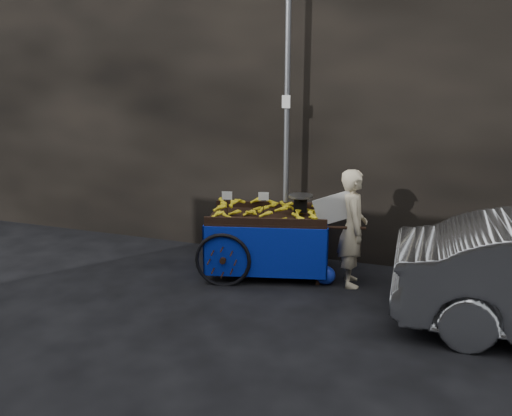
% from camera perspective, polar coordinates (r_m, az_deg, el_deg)
% --- Properties ---
extents(ground, '(80.00, 80.00, 0.00)m').
position_cam_1_polar(ground, '(6.69, -2.45, -9.30)').
color(ground, black).
rests_on(ground, ground).
extents(building_wall, '(13.50, 2.00, 5.00)m').
position_cam_1_polar(building_wall, '(8.51, 6.76, 12.92)').
color(building_wall, black).
rests_on(building_wall, ground).
extents(street_pole, '(0.12, 0.10, 4.00)m').
position_cam_1_polar(street_pole, '(7.30, 3.53, 8.96)').
color(street_pole, slate).
rests_on(street_pole, ground).
extents(banana_cart, '(2.43, 1.53, 1.23)m').
position_cam_1_polar(banana_cart, '(7.04, 0.91, -1.55)').
color(banana_cart, black).
rests_on(banana_cart, ground).
extents(vendor, '(0.78, 0.66, 1.57)m').
position_cam_1_polar(vendor, '(6.73, 10.97, -2.26)').
color(vendor, '#C2B290').
rests_on(vendor, ground).
extents(plastic_bag, '(0.29, 0.23, 0.26)m').
position_cam_1_polar(plastic_bag, '(6.87, 7.88, -7.59)').
color(plastic_bag, '#1930BD').
rests_on(plastic_bag, ground).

